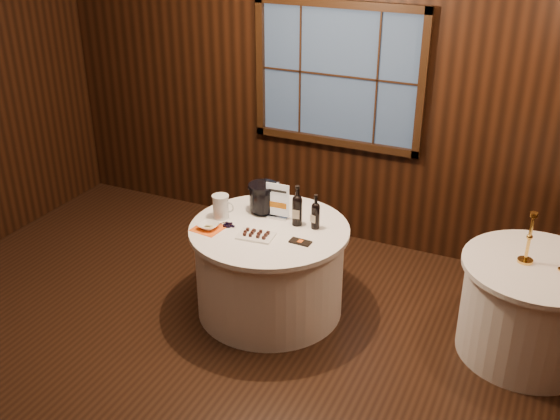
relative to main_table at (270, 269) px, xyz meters
The scene contains 15 objects.
ground 1.07m from the main_table, 90.00° to the right, with size 6.00×6.00×0.00m, color black.
back_wall 1.88m from the main_table, 90.00° to the left, with size 6.00×0.10×3.00m.
main_table is the anchor object (origin of this frame).
side_table 2.02m from the main_table, ahead, with size 1.08×1.08×0.77m.
sign_stand 0.52m from the main_table, 93.10° to the left, with size 0.20×0.10×0.32m.
port_bottle_left 0.58m from the main_table, 37.94° to the left, with size 0.08×0.09×0.34m.
port_bottle_right 0.62m from the main_table, 23.72° to the left, with size 0.07×0.08×0.29m.
ice_bucket 0.59m from the main_table, 125.70° to the left, with size 0.24×0.24×0.25m.
chocolate_plate 0.44m from the main_table, 97.94° to the right, with size 0.30×0.21×0.04m.
chocolate_box 0.52m from the main_table, 21.35° to the right, with size 0.16×0.08×0.01m, color black.
grape_bunch 0.52m from the main_table, 156.63° to the right, with size 0.15×0.07×0.04m.
glass_pitcher 0.65m from the main_table, behind, with size 0.18×0.14×0.20m.
orange_napkin 0.61m from the main_table, 152.74° to the right, with size 0.22×0.22×0.00m, color #FB5E15.
cracker_bowl 0.63m from the main_table, 152.74° to the right, with size 0.16×0.16×0.04m, color white.
brass_candlestick 2.00m from the main_table, ahead, with size 0.11×0.11×0.40m.
Camera 1 is at (2.02, -3.13, 3.17)m, focal length 42.00 mm.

